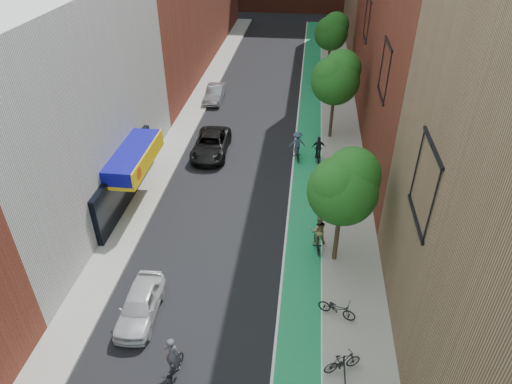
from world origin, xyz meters
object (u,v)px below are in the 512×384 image
(parked_car_silver, at_px, (215,93))
(cyclist_lane_far, at_px, (297,147))
(cyclist_lead, at_px, (173,364))
(parked_car_white, at_px, (140,305))
(cyclist_lane_mid, at_px, (318,153))
(parked_car_black, at_px, (211,144))
(cyclist_lane_near, at_px, (318,234))

(parked_car_silver, height_order, cyclist_lane_far, cyclist_lane_far)
(parked_car_silver, xyz_separation_m, cyclist_lane_far, (7.80, -9.79, 0.25))
(cyclist_lead, distance_m, cyclist_lane_far, 18.44)
(parked_car_white, bearing_deg, cyclist_lane_mid, 59.96)
(parked_car_black, relative_size, parked_car_silver, 1.28)
(parked_car_white, bearing_deg, cyclist_lane_far, 65.21)
(cyclist_lane_far, bearing_deg, cyclist_lead, 64.45)
(parked_car_silver, bearing_deg, parked_car_white, -87.76)
(parked_car_silver, distance_m, cyclist_lead, 28.03)
(cyclist_lane_near, height_order, cyclist_lane_far, cyclist_lane_near)
(parked_car_black, distance_m, cyclist_lane_far, 6.20)
(parked_car_white, xyz_separation_m, cyclist_lead, (2.31, -2.81, 0.05))
(parked_car_white, distance_m, cyclist_lane_far, 16.46)
(parked_car_black, bearing_deg, cyclist_lane_far, -2.14)
(parked_car_white, height_order, parked_car_silver, parked_car_silver)
(parked_car_white, relative_size, cyclist_lane_mid, 1.97)
(parked_car_silver, relative_size, cyclist_lane_near, 1.88)
(parked_car_black, height_order, cyclist_lane_near, cyclist_lane_near)
(parked_car_white, bearing_deg, parked_car_black, 87.35)
(parked_car_black, xyz_separation_m, cyclist_lane_mid, (7.70, -0.44, 0.00))
(parked_car_silver, bearing_deg, cyclist_lane_far, -52.50)
(parked_car_white, xyz_separation_m, cyclist_lane_mid, (7.87, 14.78, 0.07))
(cyclist_lane_mid, bearing_deg, cyclist_lead, 66.86)
(parked_car_white, distance_m, cyclist_lane_near, 9.64)
(cyclist_lead, bearing_deg, parked_car_black, -74.66)
(parked_car_silver, distance_m, cyclist_lane_far, 12.52)
(parked_car_silver, bearing_deg, cyclist_lead, -83.37)
(parked_car_black, distance_m, cyclist_lane_mid, 7.71)
(cyclist_lane_far, bearing_deg, cyclist_lane_mid, 152.67)
(parked_car_white, height_order, cyclist_lane_far, cyclist_lane_far)
(cyclist_lane_near, bearing_deg, parked_car_black, -61.74)
(parked_car_silver, bearing_deg, cyclist_lane_mid, -48.62)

